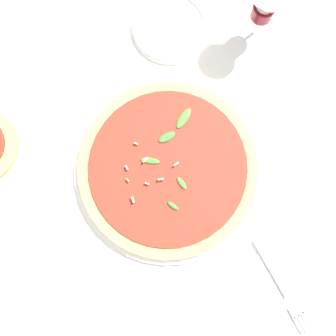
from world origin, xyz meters
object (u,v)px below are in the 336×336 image
object	(u,v)px
side_plate_white	(170,27)
fork	(282,285)
pizza_arugula_main	(168,169)
wine_glass	(265,6)

from	to	relation	value
side_plate_white	fork	bearing A→B (deg)	-20.28
pizza_arugula_main	wine_glass	distance (m)	0.35
pizza_arugula_main	wine_glass	bearing A→B (deg)	105.83
pizza_arugula_main	side_plate_white	distance (m)	0.30
pizza_arugula_main	side_plate_white	size ratio (longest dim) A/B	2.33
side_plate_white	pizza_arugula_main	bearing A→B (deg)	-43.23
wine_glass	fork	xyz separation A→B (m)	(0.40, -0.31, -0.11)
pizza_arugula_main	fork	distance (m)	0.31
wine_glass	pizza_arugula_main	bearing A→B (deg)	-74.17
fork	side_plate_white	size ratio (longest dim) A/B	1.22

